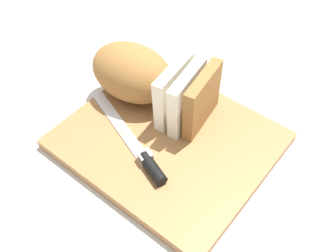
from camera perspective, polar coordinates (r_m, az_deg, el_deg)
The scene contains 8 objects.
ground_plane at distance 0.73m, azimuth -0.00°, elevation -2.63°, with size 3.00×3.00×0.00m, color beige.
cutting_board at distance 0.72m, azimuth -0.00°, elevation -2.12°, with size 0.36×0.31×0.02m, color #9E6B3D.
bread_loaf at distance 0.74m, azimuth -3.21°, elevation 6.95°, with size 0.25×0.14×0.11m.
bread_knife at distance 0.68m, azimuth -3.90°, elevation -4.05°, with size 0.25×0.12×0.02m.
crumb_near_knife at distance 0.72m, azimuth -6.47°, elevation -0.61°, with size 0.00×0.00×0.00m, color tan.
crumb_near_loaf at distance 0.73m, azimuth -1.05°, elevation 0.52°, with size 0.01×0.01×0.01m, color tan.
crumb_stray_left at distance 0.72m, azimuth -6.68°, elevation -1.11°, with size 0.01×0.01×0.01m, color tan.
crumb_stray_right at distance 0.76m, azimuth -0.14°, elevation 2.97°, with size 0.01×0.01×0.01m, color tan.
Camera 1 is at (0.27, -0.36, 0.57)m, focal length 41.76 mm.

